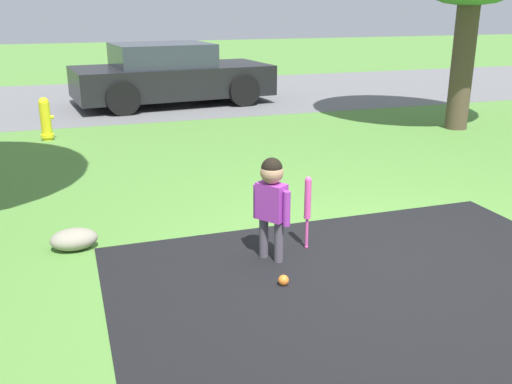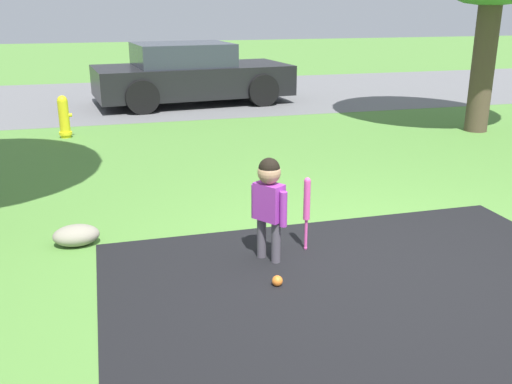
{
  "view_description": "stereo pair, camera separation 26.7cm",
  "coord_description": "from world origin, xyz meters",
  "px_view_note": "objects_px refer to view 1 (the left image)",
  "views": [
    {
      "loc": [
        -2.3,
        -3.84,
        2.06
      ],
      "look_at": [
        -0.77,
        0.7,
        0.48
      ],
      "focal_mm": 40.0,
      "sensor_mm": 36.0,
      "label": 1
    },
    {
      "loc": [
        -2.04,
        -3.92,
        2.06
      ],
      "look_at": [
        -0.77,
        0.7,
        0.48
      ],
      "focal_mm": 40.0,
      "sensor_mm": 36.0,
      "label": 2
    }
  ],
  "objects_px": {
    "baseball_bat": "(308,202)",
    "sports_ball": "(283,280)",
    "fire_hydrant": "(46,119)",
    "child": "(272,195)",
    "parked_car": "(170,75)"
  },
  "relations": [
    {
      "from": "baseball_bat",
      "to": "sports_ball",
      "type": "relative_size",
      "value": 7.86
    },
    {
      "from": "fire_hydrant",
      "to": "sports_ball",
      "type": "bearing_deg",
      "value": -72.99
    },
    {
      "from": "child",
      "to": "parked_car",
      "type": "bearing_deg",
      "value": 141.33
    },
    {
      "from": "fire_hydrant",
      "to": "baseball_bat",
      "type": "bearing_deg",
      "value": -66.93
    },
    {
      "from": "child",
      "to": "sports_ball",
      "type": "relative_size",
      "value": 10.55
    },
    {
      "from": "child",
      "to": "fire_hydrant",
      "type": "xyz_separation_m",
      "value": [
        -1.84,
        5.32,
        -0.25
      ]
    },
    {
      "from": "child",
      "to": "baseball_bat",
      "type": "height_order",
      "value": "child"
    },
    {
      "from": "sports_ball",
      "to": "parked_car",
      "type": "bearing_deg",
      "value": 85.16
    },
    {
      "from": "parked_car",
      "to": "sports_ball",
      "type": "bearing_deg",
      "value": -100.69
    },
    {
      "from": "sports_ball",
      "to": "baseball_bat",
      "type": "bearing_deg",
      "value": 52.8
    },
    {
      "from": "baseball_bat",
      "to": "sports_ball",
      "type": "distance_m",
      "value": 0.83
    },
    {
      "from": "sports_ball",
      "to": "fire_hydrant",
      "type": "bearing_deg",
      "value": 107.01
    },
    {
      "from": "child",
      "to": "fire_hydrant",
      "type": "relative_size",
      "value": 1.31
    },
    {
      "from": "sports_ball",
      "to": "parked_car",
      "type": "distance_m",
      "value": 8.63
    },
    {
      "from": "child",
      "to": "fire_hydrant",
      "type": "height_order",
      "value": "child"
    }
  ]
}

